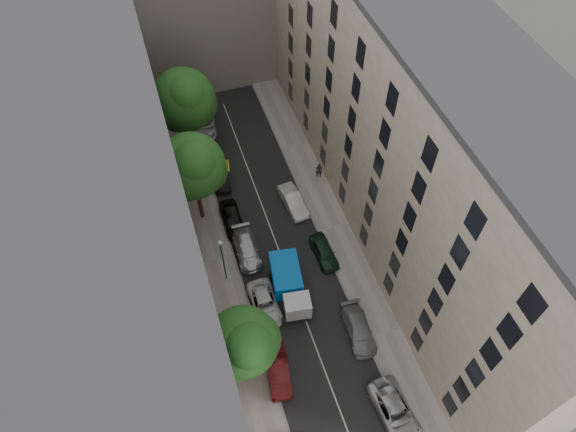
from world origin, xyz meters
name	(u,v)px	position (x,y,z in m)	size (l,w,h in m)	color
ground	(276,243)	(0.00, 0.00, 0.00)	(120.00, 120.00, 0.00)	#4C4C49
road_surface	(276,243)	(0.00, 0.00, 0.01)	(8.00, 44.00, 0.02)	black
sidewalk_left	(217,259)	(-5.50, 0.00, 0.07)	(3.00, 44.00, 0.15)	gray
sidewalk_right	(333,227)	(5.50, 0.00, 0.07)	(3.00, 44.00, 0.15)	gray
building_left	(125,205)	(-11.00, 0.00, 10.00)	(8.00, 44.00, 20.00)	#4B4946
building_right	(407,136)	(11.00, 0.00, 10.00)	(8.00, 44.00, 20.00)	beige
tarp_truck	(289,285)	(-0.50, -5.15, 1.44)	(3.03, 5.96, 2.62)	black
car_left_1	(278,369)	(-3.44, -11.40, 0.74)	(1.57, 4.49, 1.48)	#490E10
car_left_2	(265,304)	(-2.80, -5.80, 0.64)	(2.11, 4.58, 1.27)	silver
car_left_3	(247,249)	(-2.80, -0.20, 0.70)	(1.96, 4.83, 1.40)	#AFAFB3
car_left_4	(232,219)	(-3.16, 3.40, 0.74)	(1.75, 4.36, 1.48)	black
car_left_5	(222,174)	(-2.80, 9.00, 0.72)	(1.52, 4.36, 1.44)	black
car_left_6	(204,124)	(-2.80, 16.60, 0.72)	(2.37, 5.15, 1.43)	#BAB9BE
car_right_0	(395,412)	(3.60, -17.00, 0.72)	(2.37, 5.15, 1.43)	#BBBCC1
car_right_1	(359,329)	(3.60, -10.29, 0.68)	(1.89, 4.66, 1.35)	gray
car_right_2	(324,252)	(3.60, -2.60, 0.68)	(1.62, 4.02, 1.37)	black
car_right_3	(293,201)	(2.80, 3.60, 0.72)	(1.52, 4.35, 1.43)	silver
tree_near	(245,344)	(-5.55, -11.11, 6.43)	(5.15, 4.86, 9.20)	#382619
tree_mid	(193,168)	(-5.56, 4.89, 6.85)	(5.91, 5.73, 10.00)	#382619
tree_far	(185,102)	(-4.50, 13.89, 6.37)	(6.23, 6.09, 9.52)	#382619
lamp_post	(222,256)	(-5.16, -2.18, 3.67)	(0.36, 0.36, 5.60)	#1A5E38
pedestrian	(319,170)	(6.36, 6.26, 1.03)	(0.64, 0.42, 1.75)	black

